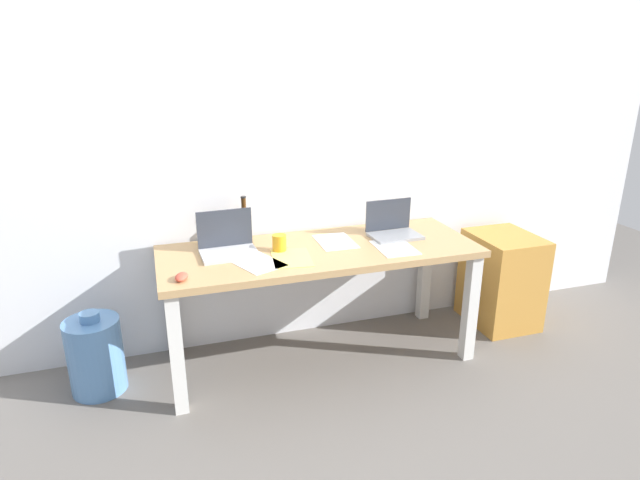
# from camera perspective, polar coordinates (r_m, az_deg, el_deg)

# --- Properties ---
(ground_plane) EXTENTS (8.00, 8.00, 0.00)m
(ground_plane) POSITION_cam_1_polar(r_m,az_deg,el_deg) (3.43, -0.00, -12.26)
(ground_plane) COLOR slate
(back_wall) EXTENTS (5.20, 0.08, 2.60)m
(back_wall) POSITION_cam_1_polar(r_m,az_deg,el_deg) (3.35, -2.17, 10.79)
(back_wall) COLOR white
(back_wall) RESTS_ON ground
(desk) EXTENTS (1.84, 0.69, 0.72)m
(desk) POSITION_cam_1_polar(r_m,az_deg,el_deg) (3.15, -0.00, -2.49)
(desk) COLOR tan
(desk) RESTS_ON ground
(laptop_left) EXTENTS (0.32, 0.24, 0.23)m
(laptop_left) POSITION_cam_1_polar(r_m,az_deg,el_deg) (3.06, -9.76, -0.51)
(laptop_left) COLOR silver
(laptop_left) RESTS_ON desk
(laptop_right) EXTENTS (0.31, 0.23, 0.21)m
(laptop_right) POSITION_cam_1_polar(r_m,az_deg,el_deg) (3.34, 7.74, 1.22)
(laptop_right) COLOR gray
(laptop_right) RESTS_ON desk
(beer_bottle) EXTENTS (0.07, 0.07, 0.28)m
(beer_bottle) POSITION_cam_1_polar(r_m,az_deg,el_deg) (3.21, -8.01, 1.62)
(beer_bottle) COLOR #47280F
(beer_bottle) RESTS_ON desk
(computer_mouse) EXTENTS (0.09, 0.11, 0.03)m
(computer_mouse) POSITION_cam_1_polar(r_m,az_deg,el_deg) (2.77, -14.49, -3.80)
(computer_mouse) COLOR #D84C38
(computer_mouse) RESTS_ON desk
(coffee_mug) EXTENTS (0.08, 0.08, 0.09)m
(coffee_mug) POSITION_cam_1_polar(r_m,az_deg,el_deg) (3.06, -4.34, -0.31)
(coffee_mug) COLOR gold
(coffee_mug) RESTS_ON desk
(paper_sheet_front_left) EXTENTS (0.31, 0.35, 0.00)m
(paper_sheet_front_left) POSITION_cam_1_polar(r_m,az_deg,el_deg) (2.92, -6.72, -2.38)
(paper_sheet_front_left) COLOR white
(paper_sheet_front_left) RESTS_ON desk
(paper_sheet_front_right) EXTENTS (0.22, 0.30, 0.00)m
(paper_sheet_front_right) POSITION_cam_1_polar(r_m,az_deg,el_deg) (3.15, 7.94, -0.79)
(paper_sheet_front_right) COLOR white
(paper_sheet_front_right) RESTS_ON desk
(paper_sheet_near_back) EXTENTS (0.22, 0.30, 0.00)m
(paper_sheet_near_back) POSITION_cam_1_polar(r_m,az_deg,el_deg) (3.22, 1.64, -0.16)
(paper_sheet_near_back) COLOR white
(paper_sheet_near_back) RESTS_ON desk
(paper_yellow_folder) EXTENTS (0.25, 0.32, 0.00)m
(paper_yellow_folder) POSITION_cam_1_polar(r_m,az_deg,el_deg) (2.97, -3.04, -1.90)
(paper_yellow_folder) COLOR #F4E06B
(paper_yellow_folder) RESTS_ON desk
(water_cooler_jug) EXTENTS (0.30, 0.30, 0.48)m
(water_cooler_jug) POSITION_cam_1_polar(r_m,az_deg,el_deg) (3.27, -22.73, -11.20)
(water_cooler_jug) COLOR #598CC6
(water_cooler_jug) RESTS_ON ground
(filing_cabinet) EXTENTS (0.40, 0.48, 0.64)m
(filing_cabinet) POSITION_cam_1_polar(r_m,az_deg,el_deg) (3.91, 18.70, -3.99)
(filing_cabinet) COLOR #C68938
(filing_cabinet) RESTS_ON ground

